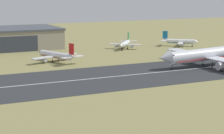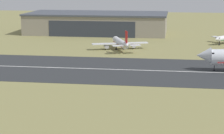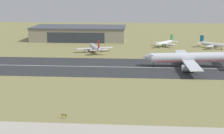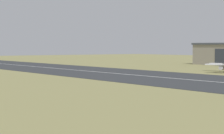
% 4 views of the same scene
% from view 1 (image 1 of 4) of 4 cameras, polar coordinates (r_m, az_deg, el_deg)
% --- Properties ---
extents(ground_plane, '(612.24, 612.24, 0.00)m').
position_cam_1_polar(ground_plane, '(108.38, 3.17, -7.24)').
color(ground_plane, olive).
extents(runway_strip, '(372.24, 43.52, 0.06)m').
position_cam_1_polar(runway_strip, '(155.53, -6.42, -1.90)').
color(runway_strip, '#2B2D30').
rests_on(runway_strip, ground_plane).
extents(runway_centreline, '(335.01, 0.70, 0.01)m').
position_cam_1_polar(runway_centreline, '(155.53, -6.42, -1.89)').
color(runway_centreline, silver).
rests_on(runway_centreline, runway_strip).
extents(airplane_landing, '(50.69, 52.43, 16.77)m').
position_cam_1_polar(airplane_landing, '(189.55, 12.58, 1.61)').
color(airplane_landing, silver).
rests_on(airplane_landing, ground_plane).
extents(airplane_parked_west, '(18.36, 20.17, 8.21)m').
position_cam_1_polar(airplane_parked_west, '(238.60, 1.70, 3.07)').
color(airplane_parked_west, white).
rests_on(airplane_parked_west, ground_plane).
extents(airplane_parked_centre, '(20.06, 19.09, 8.50)m').
position_cam_1_polar(airplane_parked_centre, '(252.81, 8.87, 3.31)').
color(airplane_parked_centre, white).
rests_on(airplane_parked_centre, ground_plane).
extents(airplane_parked_east, '(23.93, 26.40, 9.31)m').
position_cam_1_polar(airplane_parked_east, '(197.31, -7.36, 1.52)').
color(airplane_parked_east, silver).
rests_on(airplane_parked_east, ground_plane).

